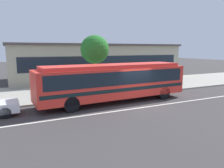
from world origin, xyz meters
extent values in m
plane|color=#3D3939|center=(0.00, 0.00, 0.00)|extent=(120.00, 120.00, 0.00)
cube|color=#9E9A8D|center=(0.00, 6.81, 0.06)|extent=(60.00, 8.00, 0.12)
cube|color=silver|center=(0.00, -0.80, 0.00)|extent=(56.00, 0.16, 0.01)
cube|color=red|center=(-1.20, 1.46, 1.48)|extent=(11.37, 2.96, 2.11)
cube|color=#F0362E|center=(-1.20, 1.46, 2.65)|extent=(10.46, 2.63, 0.24)
cube|color=#19232D|center=(-1.20, 1.46, 1.90)|extent=(10.70, 2.96, 0.93)
cube|color=black|center=(-1.20, 1.46, 1.10)|extent=(11.15, 2.98, 0.24)
cube|color=#19232D|center=(4.39, 1.71, 1.90)|extent=(0.22, 2.18, 1.01)
cylinder|color=black|center=(2.59, 2.72, 0.50)|extent=(1.01, 0.32, 1.00)
cylinder|color=black|center=(2.68, 0.54, 0.50)|extent=(1.01, 0.32, 1.00)
cylinder|color=black|center=(-4.85, 2.40, 0.50)|extent=(1.01, 0.32, 1.00)
cylinder|color=black|center=(-4.75, 0.21, 0.50)|extent=(1.01, 0.32, 1.00)
cylinder|color=black|center=(-8.45, 2.20, 0.32)|extent=(0.64, 0.23, 0.64)
cylinder|color=black|center=(-8.43, 0.68, 0.32)|extent=(0.64, 0.23, 0.64)
cylinder|color=#372B35|center=(-3.79, 4.04, 0.57)|extent=(0.14, 0.14, 0.90)
cylinder|color=#372B35|center=(-3.65, 4.12, 0.57)|extent=(0.14, 0.14, 0.90)
cylinder|color=gold|center=(-3.72, 4.08, 1.33)|extent=(0.47, 0.47, 0.63)
sphere|color=#E2AA70|center=(-3.72, 4.08, 1.76)|extent=(0.23, 0.23, 0.23)
cylinder|color=#1B264A|center=(-1.62, 3.84, 0.57)|extent=(0.14, 0.14, 0.90)
cylinder|color=#1B264A|center=(-1.75, 3.94, 0.57)|extent=(0.14, 0.14, 0.90)
cylinder|color=#4F404A|center=(-1.68, 3.89, 1.34)|extent=(0.48, 0.48, 0.65)
sphere|color=tan|center=(-1.68, 3.89, 1.78)|extent=(0.24, 0.24, 0.24)
cylinder|color=gray|center=(2.81, 3.16, 1.38)|extent=(0.08, 0.08, 2.53)
cube|color=yellow|center=(2.81, 3.16, 2.45)|extent=(0.13, 0.44, 0.56)
cylinder|color=brown|center=(-1.29, 4.99, 1.55)|extent=(0.24, 0.24, 2.85)
sphere|color=#257427|center=(-1.29, 4.99, 3.83)|extent=(2.44, 2.44, 2.44)
cube|color=#A3A18A|center=(2.26, 14.26, 2.11)|extent=(20.80, 8.82, 4.22)
cube|color=#19232D|center=(2.26, 9.83, 2.32)|extent=(19.13, 0.04, 1.52)
cube|color=#4C4542|center=(2.26, 14.26, 4.34)|extent=(21.20, 9.22, 0.24)
camera|label=1|loc=(-8.20, -12.54, 3.88)|focal=34.82mm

